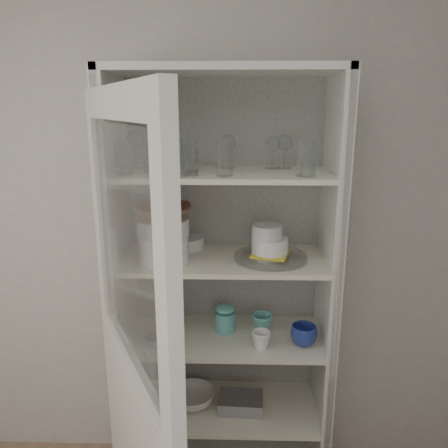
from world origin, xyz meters
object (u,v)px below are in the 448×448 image
at_px(mug_blue, 304,335).
at_px(mug_white, 261,340).
at_px(cream_dish, 192,397).
at_px(teal_jar, 225,320).
at_px(goblet_0, 135,148).
at_px(goblet_1, 228,150).
at_px(white_ramekin, 271,245).
at_px(mug_teal, 262,323).
at_px(goblet_2, 285,150).
at_px(grey_bowl_stack, 267,242).
at_px(terracotta_bowl, 163,212).
at_px(measuring_cups, 156,340).
at_px(tin_box, 241,402).
at_px(cream_bowl, 163,227).
at_px(plate_stack_back, 185,242).
at_px(white_canister, 173,318).
at_px(plate_stack_front, 164,248).
at_px(goblet_3, 273,151).
at_px(cupboard_door, 137,419).
at_px(pantry_cabinet, 224,313).
at_px(glass_platter, 270,257).
at_px(yellow_trivet, 270,254).

xyz_separation_m(mug_blue, mug_white, (-0.20, -0.04, -0.01)).
bearing_deg(cream_dish, teal_jar, 12.01).
bearing_deg(mug_blue, goblet_0, 156.67).
height_order(goblet_1, teal_jar, goblet_1).
distance_m(white_ramekin, mug_teal, 0.42).
height_order(goblet_2, grey_bowl_stack, goblet_2).
bearing_deg(mug_blue, terracotta_bowl, 166.87).
xyz_separation_m(measuring_cups, tin_box, (0.40, 0.07, -0.39)).
relative_size(goblet_1, tin_box, 0.76).
bearing_deg(cream_bowl, plate_stack_back, 70.04).
bearing_deg(mug_teal, white_canister, 175.16).
bearing_deg(plate_stack_front, goblet_3, 18.25).
xyz_separation_m(cupboard_door, plate_stack_front, (0.02, 0.56, 0.45)).
bearing_deg(plate_stack_back, grey_bowl_stack, -20.93).
bearing_deg(grey_bowl_stack, plate_stack_front, -174.16).
height_order(pantry_cabinet, tin_box, pantry_cabinet).
bearing_deg(measuring_cups, mug_white, -2.33).
bearing_deg(glass_platter, mug_teal, 120.21).
bearing_deg(goblet_1, plate_stack_front, -148.18).
bearing_deg(teal_jar, white_canister, 177.76).
bearing_deg(cream_dish, glass_platter, -3.41).
xyz_separation_m(goblet_1, cream_dish, (-0.18, -0.11, -1.25)).
distance_m(glass_platter, yellow_trivet, 0.02).
bearing_deg(glass_platter, goblet_1, 145.69).
xyz_separation_m(goblet_3, tin_box, (-0.14, -0.13, -1.25)).
xyz_separation_m(cupboard_door, goblet_0, (-0.12, 0.71, 0.88)).
bearing_deg(plate_stack_front, teal_jar, 19.95).
xyz_separation_m(plate_stack_front, mug_teal, (0.46, 0.09, -0.42)).
bearing_deg(goblet_3, mug_blue, -50.18).
distance_m(cream_bowl, yellow_trivet, 0.50).
bearing_deg(goblet_3, goblet_1, 175.74).
height_order(mug_blue, teal_jar, teal_jar).
bearing_deg(teal_jar, pantry_cabinet, 100.52).
bearing_deg(plate_stack_front, plate_stack_back, 70.04).
xyz_separation_m(mug_blue, mug_teal, (-0.19, 0.11, -0.00)).
relative_size(plate_stack_front, mug_teal, 2.19).
bearing_deg(yellow_trivet, cupboard_door, -130.12).
bearing_deg(glass_platter, yellow_trivet, 0.00).
height_order(plate_stack_front, cream_dish, plate_stack_front).
distance_m(mug_teal, mug_white, 0.15).
bearing_deg(white_canister, goblet_1, 13.79).
height_order(terracotta_bowl, grey_bowl_stack, terracotta_bowl).
bearing_deg(plate_stack_front, terracotta_bowl, 0.00).
bearing_deg(cream_dish, mug_blue, -9.18).
distance_m(goblet_3, measuring_cups, 1.03).
bearing_deg(terracotta_bowl, goblet_2, 16.91).
bearing_deg(mug_white, pantry_cabinet, 121.75).
bearing_deg(tin_box, mug_teal, 27.08).
xyz_separation_m(goblet_3, mug_white, (-0.05, -0.22, -0.84)).
relative_size(pantry_cabinet, plate_stack_back, 11.05).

